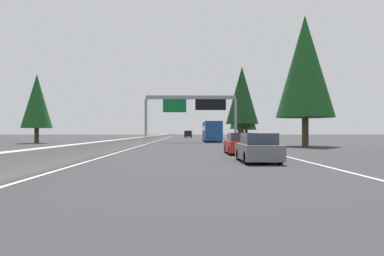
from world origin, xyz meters
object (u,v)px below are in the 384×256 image
object	(u,v)px
pickup_mid_left	(188,134)
conifer_left_near	(37,101)
conifer_right_distant	(239,113)
conifer_right_near	(305,66)
minivan_far_left	(187,134)
conifer_right_far	(246,112)
bus_far_right	(212,131)
conifer_right_mid	(242,95)
sign_gantry_overhead	(192,105)
sedan_near_center	(258,149)
sedan_near_right	(240,144)

from	to	relation	value
pickup_mid_left	conifer_left_near	world-z (taller)	conifer_left_near
pickup_mid_left	conifer_left_near	bearing A→B (deg)	159.10
pickup_mid_left	conifer_right_distant	world-z (taller)	conifer_right_distant
pickup_mid_left	conifer_right_near	xyz separation A→B (m)	(-65.47, -12.21, 7.53)
minivan_far_left	conifer_right_far	xyz separation A→B (m)	(-59.76, -11.25, 4.34)
conifer_right_distant	bus_far_right	bearing A→B (deg)	165.41
minivan_far_left	conifer_left_near	size ratio (longest dim) A/B	0.54
bus_far_right	minivan_far_left	xyz separation A→B (m)	(71.99, 3.97, -0.77)
minivan_far_left	conifer_right_far	distance (m)	60.97
conifer_right_mid	conifer_right_distant	distance (m)	23.03
sign_gantry_overhead	bus_far_right	xyz separation A→B (m)	(7.96, -3.18, -3.47)
sign_gantry_overhead	conifer_right_far	xyz separation A→B (m)	(20.19, -10.46, 0.11)
conifer_right_near	conifer_right_mid	size ratio (longest dim) A/B	1.02
sedan_near_center	sedan_near_right	size ratio (longest dim) A/B	1.00
sign_gantry_overhead	conifer_right_near	bearing A→B (deg)	-136.64
sign_gantry_overhead	minivan_far_left	bearing A→B (deg)	0.57
conifer_right_near	sedan_near_center	bearing A→B (deg)	157.52
sedan_near_right	conifer_left_near	distance (m)	35.56
conifer_right_near	conifer_right_far	world-z (taller)	conifer_right_near
sign_gantry_overhead	sedan_near_center	world-z (taller)	sign_gantry_overhead
minivan_far_left	conifer_right_distant	distance (m)	40.84
sign_gantry_overhead	conifer_right_distant	distance (m)	43.17
conifer_right_far	conifer_left_near	size ratio (longest dim) A/B	0.94
conifer_right_far	minivan_far_left	bearing A→B (deg)	10.66
conifer_right_near	conifer_right_mid	world-z (taller)	conifer_right_near
bus_far_right	conifer_left_near	distance (m)	25.94
sign_gantry_overhead	conifer_right_far	size ratio (longest dim) A/B	1.45
bus_far_right	pickup_mid_left	size ratio (longest dim) A/B	2.05
minivan_far_left	conifer_right_far	bearing A→B (deg)	-169.34
conifer_right_distant	conifer_right_far	bearing A→B (deg)	176.14
conifer_right_mid	conifer_left_near	bearing A→B (deg)	122.60
sedan_near_center	sedan_near_right	world-z (taller)	same
bus_far_right	conifer_right_near	bearing A→B (deg)	-157.14
sign_gantry_overhead	pickup_mid_left	world-z (taller)	sign_gantry_overhead
bus_far_right	minivan_far_left	bearing A→B (deg)	3.15
pickup_mid_left	conifer_right_near	bearing A→B (deg)	-169.43
conifer_right_near	conifer_right_mid	xyz separation A→B (m)	(31.18, 2.34, -0.15)
conifer_left_near	conifer_right_mid	bearing A→B (deg)	-57.40
sign_gantry_overhead	conifer_right_near	xyz separation A→B (m)	(-12.49, -11.80, 3.26)
pickup_mid_left	conifer_right_mid	size ratio (longest dim) A/B	0.41
sedan_near_right	minivan_far_left	bearing A→B (deg)	2.03
conifer_right_mid	conifer_right_distant	world-z (taller)	conifer_right_mid
sign_gantry_overhead	minivan_far_left	size ratio (longest dim) A/B	2.54
sign_gantry_overhead	conifer_right_distant	size ratio (longest dim) A/B	1.24
conifer_right_mid	sedan_near_center	bearing A→B (deg)	172.95
sedan_near_right	conifer_right_mid	distance (m)	46.35
minivan_far_left	conifer_right_near	bearing A→B (deg)	-172.24
bus_far_right	minivan_far_left	world-z (taller)	bus_far_right
bus_far_right	conifer_right_mid	size ratio (longest dim) A/B	0.84
minivan_far_left	conifer_right_distant	xyz separation A→B (m)	(-38.47, -12.69, 5.25)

